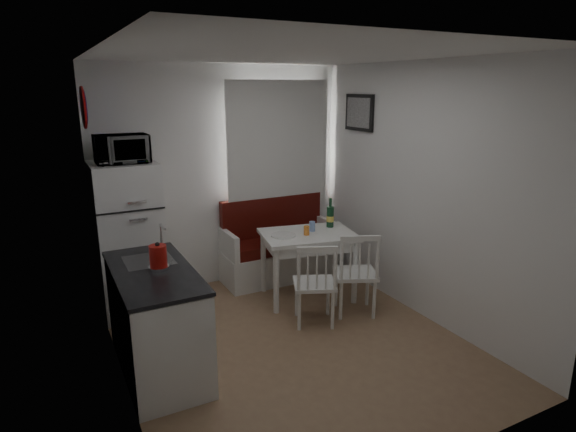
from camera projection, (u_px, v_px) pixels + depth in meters
The scene contains 22 objects.
floor at pixel (291, 343), 4.55m from camera, with size 3.00×3.50×0.02m, color #8F6A4C.
ceiling at pixel (292, 54), 3.88m from camera, with size 3.00×3.50×0.02m, color white.
wall_back at pixel (223, 177), 5.71m from camera, with size 3.00×0.02×2.60m, color white.
wall_front at pixel (437, 277), 2.71m from camera, with size 3.00×0.02×2.60m, color white.
wall_left at pixel (112, 233), 3.54m from camera, with size 0.02×3.50×2.60m, color white.
wall_right at pixel (422, 193), 4.88m from camera, with size 0.02×3.50×2.60m, color white.
window at pixel (276, 147), 5.91m from camera, with size 1.22×0.06×1.47m, color white.
curtain at pixel (279, 144), 5.84m from camera, with size 1.35×0.02×1.50m, color white.
kitchen_counter at pixel (157, 319), 4.03m from camera, with size 0.62×1.32×1.16m.
wall_sign at pixel (84, 108), 4.58m from camera, with size 0.40×0.40×0.03m, color #192698.
picture_frame at pixel (359, 113), 5.62m from camera, with size 0.04×0.52×0.42m, color black.
bench at pixel (278, 252), 6.03m from camera, with size 1.42×0.54×1.01m.
dining_table at pixel (308, 241), 5.38m from camera, with size 1.14×0.90×0.77m.
chair_left at pixel (319, 276), 4.74m from camera, with size 0.53×0.54×0.47m.
chair_right at pixel (361, 265), 4.95m from camera, with size 0.56×0.56×0.49m.
fridge at pixel (129, 239), 5.01m from camera, with size 0.64×0.64×1.61m, color white.
microwave at pixel (122, 149), 4.73m from camera, with size 0.51×0.34×0.28m, color white.
kettle at pixel (158, 256), 3.90m from camera, with size 0.17×0.17×0.22m, color #B2140E.
wine_bottle at pixel (330, 213), 5.55m from camera, with size 0.09×0.09×0.34m, color #144124, non-canonical shape.
drinking_glass_orange at pixel (307, 231), 5.28m from camera, with size 0.06×0.06×0.10m, color orange.
drinking_glass_blue at pixel (312, 226), 5.42m from camera, with size 0.07×0.07×0.11m, color #7F9ED8.
plate at pixel (283, 236), 5.23m from camera, with size 0.27×0.27×0.02m, color white.
Camera 1 is at (-1.91, -3.61, 2.34)m, focal length 30.00 mm.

